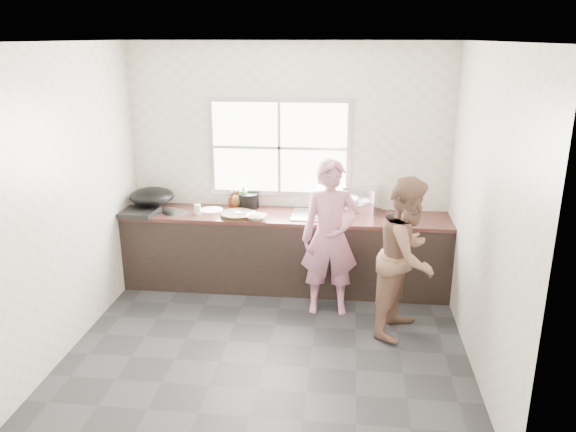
# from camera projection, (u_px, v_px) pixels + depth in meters

# --- Properties ---
(floor) EXTENTS (3.60, 3.20, 0.01)m
(floor) POSITION_uv_depth(u_px,v_px,m) (270.00, 344.00, 5.24)
(floor) COLOR #272729
(floor) RESTS_ON ground
(ceiling) EXTENTS (3.60, 3.20, 0.01)m
(ceiling) POSITION_uv_depth(u_px,v_px,m) (266.00, 41.00, 4.42)
(ceiling) COLOR silver
(ceiling) RESTS_ON wall_back
(wall_back) EXTENTS (3.60, 0.01, 2.70)m
(wall_back) POSITION_uv_depth(u_px,v_px,m) (289.00, 165.00, 6.35)
(wall_back) COLOR beige
(wall_back) RESTS_ON ground
(wall_left) EXTENTS (0.01, 3.20, 2.70)m
(wall_left) POSITION_uv_depth(u_px,v_px,m) (69.00, 199.00, 5.02)
(wall_left) COLOR beige
(wall_left) RESTS_ON ground
(wall_right) EXTENTS (0.01, 3.20, 2.70)m
(wall_right) POSITION_uv_depth(u_px,v_px,m) (484.00, 212.00, 4.64)
(wall_right) COLOR beige
(wall_right) RESTS_ON ground
(wall_front) EXTENTS (3.60, 0.01, 2.70)m
(wall_front) POSITION_uv_depth(u_px,v_px,m) (229.00, 283.00, 3.31)
(wall_front) COLOR silver
(wall_front) RESTS_ON ground
(cabinet) EXTENTS (3.60, 0.62, 0.82)m
(cabinet) POSITION_uv_depth(u_px,v_px,m) (285.00, 252.00, 6.34)
(cabinet) COLOR black
(cabinet) RESTS_ON floor
(countertop) EXTENTS (3.60, 0.64, 0.04)m
(countertop) POSITION_uv_depth(u_px,v_px,m) (285.00, 216.00, 6.21)
(countertop) COLOR #351A15
(countertop) RESTS_ON cabinet
(sink) EXTENTS (0.55, 0.45, 0.02)m
(sink) POSITION_uv_depth(u_px,v_px,m) (317.00, 215.00, 6.16)
(sink) COLOR silver
(sink) RESTS_ON countertop
(faucet) EXTENTS (0.02, 0.02, 0.30)m
(faucet) POSITION_uv_depth(u_px,v_px,m) (318.00, 197.00, 6.31)
(faucet) COLOR silver
(faucet) RESTS_ON countertop
(window_frame) EXTENTS (1.60, 0.05, 1.10)m
(window_frame) POSITION_uv_depth(u_px,v_px,m) (280.00, 148.00, 6.28)
(window_frame) COLOR #9EA0A5
(window_frame) RESTS_ON wall_back
(window_glazing) EXTENTS (1.50, 0.01, 1.00)m
(window_glazing) POSITION_uv_depth(u_px,v_px,m) (279.00, 148.00, 6.26)
(window_glazing) COLOR white
(window_glazing) RESTS_ON window_frame
(woman) EXTENTS (0.58, 0.41, 1.50)m
(woman) POSITION_uv_depth(u_px,v_px,m) (330.00, 243.00, 5.66)
(woman) COLOR #BE728C
(woman) RESTS_ON floor
(person_side) EXTENTS (0.84, 0.92, 1.54)m
(person_side) POSITION_uv_depth(u_px,v_px,m) (407.00, 257.00, 5.26)
(person_side) COLOR brown
(person_side) RESTS_ON floor
(cutting_board) EXTENTS (0.45, 0.45, 0.04)m
(cutting_board) POSITION_uv_depth(u_px,v_px,m) (237.00, 214.00, 6.14)
(cutting_board) COLOR black
(cutting_board) RESTS_ON countertop
(cleaver) EXTENTS (0.22, 0.11, 0.01)m
(cleaver) POSITION_uv_depth(u_px,v_px,m) (245.00, 212.00, 6.14)
(cleaver) COLOR #B2B5B9
(cleaver) RESTS_ON cutting_board
(bowl_mince) EXTENTS (0.26, 0.26, 0.05)m
(bowl_mince) POSITION_uv_depth(u_px,v_px,m) (256.00, 217.00, 6.02)
(bowl_mince) COLOR white
(bowl_mince) RESTS_ON countertop
(bowl_crabs) EXTENTS (0.22, 0.22, 0.06)m
(bowl_crabs) POSITION_uv_depth(u_px,v_px,m) (324.00, 216.00, 6.06)
(bowl_crabs) COLOR white
(bowl_crabs) RESTS_ON countertop
(bowl_held) EXTENTS (0.24, 0.24, 0.06)m
(bowl_held) POSITION_uv_depth(u_px,v_px,m) (335.00, 220.00, 5.93)
(bowl_held) COLOR white
(bowl_held) RESTS_ON countertop
(black_pot) EXTENTS (0.29, 0.29, 0.16)m
(black_pot) POSITION_uv_depth(u_px,v_px,m) (249.00, 200.00, 6.44)
(black_pot) COLOR black
(black_pot) RESTS_ON countertop
(plate_food) EXTENTS (0.28, 0.28, 0.02)m
(plate_food) POSITION_uv_depth(u_px,v_px,m) (212.00, 210.00, 6.32)
(plate_food) COLOR white
(plate_food) RESTS_ON countertop
(bottle_green) EXTENTS (0.12, 0.12, 0.27)m
(bottle_green) POSITION_uv_depth(u_px,v_px,m) (243.00, 196.00, 6.43)
(bottle_green) COLOR green
(bottle_green) RESTS_ON countertop
(bottle_brown_tall) EXTENTS (0.08, 0.08, 0.17)m
(bottle_brown_tall) POSITION_uv_depth(u_px,v_px,m) (232.00, 199.00, 6.46)
(bottle_brown_tall) COLOR #4C1D13
(bottle_brown_tall) RESTS_ON countertop
(bottle_brown_short) EXTENTS (0.17, 0.17, 0.19)m
(bottle_brown_short) POSITION_uv_depth(u_px,v_px,m) (237.00, 199.00, 6.45)
(bottle_brown_short) COLOR #4C2F13
(bottle_brown_short) RESTS_ON countertop
(glass_jar) EXTENTS (0.10, 0.10, 0.11)m
(glass_jar) POSITION_uv_depth(u_px,v_px,m) (198.00, 209.00, 6.21)
(glass_jar) COLOR silver
(glass_jar) RESTS_ON countertop
(burner) EXTENTS (0.39, 0.39, 0.05)m
(burner) POSITION_uv_depth(u_px,v_px,m) (139.00, 213.00, 6.18)
(burner) COLOR black
(burner) RESTS_ON countertop
(wok) EXTENTS (0.54, 0.54, 0.19)m
(wok) POSITION_uv_depth(u_px,v_px,m) (152.00, 196.00, 6.34)
(wok) COLOR black
(wok) RESTS_ON burner
(dish_rack) EXTENTS (0.45, 0.39, 0.28)m
(dish_rack) POSITION_uv_depth(u_px,v_px,m) (363.00, 199.00, 6.29)
(dish_rack) COLOR silver
(dish_rack) RESTS_ON countertop
(pot_lid_left) EXTENTS (0.32, 0.32, 0.01)m
(pot_lid_left) POSITION_uv_depth(u_px,v_px,m) (167.00, 211.00, 6.31)
(pot_lid_left) COLOR #B0B2B7
(pot_lid_left) RESTS_ON countertop
(pot_lid_right) EXTENTS (0.36, 0.36, 0.01)m
(pot_lid_right) POSITION_uv_depth(u_px,v_px,m) (176.00, 213.00, 6.23)
(pot_lid_right) COLOR #B4B6BB
(pot_lid_right) RESTS_ON countertop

